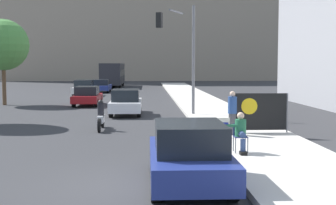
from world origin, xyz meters
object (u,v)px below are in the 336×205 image
(pedestrian_behind, at_px, (232,113))
(motorcycle_on_road, at_px, (101,117))
(parked_car_curbside, at_px, (189,154))
(traffic_light_pole, at_px, (181,43))
(seated_protester, at_px, (240,131))
(street_tree_midblock, at_px, (3,45))
(city_bus_on_road, at_px, (113,73))
(car_on_road_distant, at_px, (84,88))
(car_on_road_nearest, at_px, (126,102))
(car_on_road_far_lane, at_px, (102,86))
(protest_banner, at_px, (260,112))
(car_on_road_midblock, at_px, (87,96))

(pedestrian_behind, relative_size, motorcycle_on_road, 0.77)
(parked_car_curbside, bearing_deg, traffic_light_pole, 86.64)
(traffic_light_pole, xyz_separation_m, motorcycle_on_road, (-3.87, -5.26, -3.50))
(seated_protester, distance_m, pedestrian_behind, 3.70)
(motorcycle_on_road, xyz_separation_m, street_tree_midblock, (-8.14, 13.29, 3.70))
(city_bus_on_road, bearing_deg, street_tree_midblock, -101.93)
(pedestrian_behind, relative_size, street_tree_midblock, 0.27)
(parked_car_curbside, distance_m, car_on_road_distant, 33.75)
(car_on_road_nearest, bearing_deg, seated_protester, -72.48)
(pedestrian_behind, height_order, car_on_road_far_lane, pedestrian_behind)
(seated_protester, relative_size, car_on_road_distant, 0.26)
(motorcycle_on_road, bearing_deg, traffic_light_pole, 53.64)
(car_on_road_far_lane, distance_m, city_bus_on_road, 11.91)
(pedestrian_behind, bearing_deg, car_on_road_distant, 62.65)
(car_on_road_far_lane, relative_size, city_bus_on_road, 0.41)
(seated_protester, relative_size, pedestrian_behind, 0.73)
(car_on_road_far_lane, bearing_deg, protest_banner, -73.48)
(seated_protester, height_order, motorcycle_on_road, seated_protester)
(car_on_road_nearest, distance_m, street_tree_midblock, 11.91)
(motorcycle_on_road, bearing_deg, car_on_road_midblock, 99.80)
(seated_protester, height_order, city_bus_on_road, city_bus_on_road)
(traffic_light_pole, xyz_separation_m, car_on_road_distant, (-7.68, 18.16, -3.33))
(car_on_road_nearest, bearing_deg, street_tree_midblock, 141.86)
(parked_car_curbside, bearing_deg, seated_protester, 59.74)
(pedestrian_behind, xyz_separation_m, street_tree_midblock, (-13.40, 16.10, 3.23))
(seated_protester, bearing_deg, street_tree_midblock, 140.04)
(protest_banner, height_order, car_on_road_far_lane, protest_banner)
(seated_protester, relative_size, motorcycle_on_road, 0.57)
(traffic_light_pole, height_order, city_bus_on_road, traffic_light_pole)
(traffic_light_pole, bearing_deg, street_tree_midblock, 146.22)
(parked_car_curbside, bearing_deg, car_on_road_nearest, 97.81)
(car_on_road_far_lane, height_order, street_tree_midblock, street_tree_midblock)
(car_on_road_far_lane, xyz_separation_m, street_tree_midblock, (-5.42, -15.36, 3.57))
(car_on_road_midblock, distance_m, city_bus_on_road, 28.01)
(seated_protester, distance_m, traffic_light_pole, 12.22)
(parked_car_curbside, relative_size, car_on_road_midblock, 0.98)
(car_on_road_midblock, xyz_separation_m, car_on_road_far_lane, (-0.56, 16.13, 0.00))
(car_on_road_far_lane, height_order, motorcycle_on_road, car_on_road_far_lane)
(car_on_road_midblock, height_order, car_on_road_distant, car_on_road_distant)
(protest_banner, xyz_separation_m, car_on_road_distant, (-10.28, 25.73, -0.27))
(city_bus_on_road, relative_size, motorcycle_on_road, 5.25)
(protest_banner, height_order, car_on_road_midblock, protest_banner)
(seated_protester, relative_size, traffic_light_pole, 0.21)
(pedestrian_behind, xyz_separation_m, car_on_road_distant, (-9.08, 26.23, -0.29))
(traffic_light_pole, xyz_separation_m, city_bus_on_road, (-6.26, 35.25, -2.29))
(traffic_light_pole, xyz_separation_m, car_on_road_far_lane, (-6.59, 23.40, -3.38))
(car_on_road_midblock, bearing_deg, pedestrian_behind, -64.16)
(motorcycle_on_road, bearing_deg, car_on_road_nearest, 82.60)
(car_on_road_far_lane, bearing_deg, car_on_road_nearest, -81.03)
(car_on_road_midblock, distance_m, motorcycle_on_road, 12.71)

